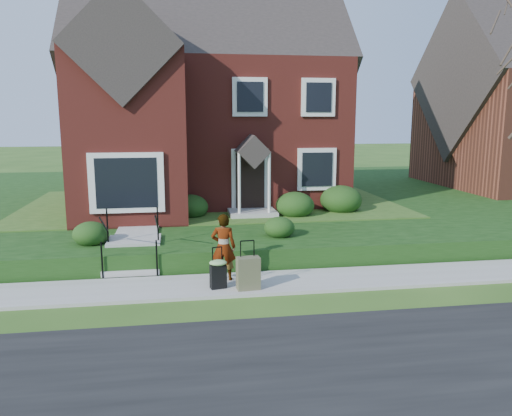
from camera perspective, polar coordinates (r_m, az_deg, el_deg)
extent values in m
plane|color=#2D5119|center=(11.93, -2.32, -8.90)|extent=(120.00, 120.00, 0.00)
cube|color=black|center=(7.44, 2.43, -21.54)|extent=(60.00, 6.00, 0.01)
cube|color=#9E9B93|center=(11.91, -2.33, -8.72)|extent=(60.00, 1.60, 0.08)
cube|color=#13340E|center=(22.99, 4.48, 1.25)|extent=(44.00, 20.00, 0.60)
cube|color=#9E9B93|center=(16.57, -12.97, -1.40)|extent=(1.20, 6.00, 0.06)
cube|color=maroon|center=(21.23, -5.52, 8.62)|extent=(10.00, 8.00, 5.40)
cube|color=maroon|center=(16.47, -14.36, 7.85)|extent=(3.60, 2.40, 5.40)
cube|color=silver|center=(15.44, -14.53, 2.84)|extent=(2.20, 0.30, 1.80)
cube|color=black|center=(17.45, -0.68, 2.85)|extent=(1.00, 0.12, 2.10)
cube|color=black|center=(17.91, 6.96, 4.42)|extent=(1.40, 0.10, 1.50)
cube|color=maroon|center=(22.03, 2.64, 21.53)|extent=(0.90, 0.90, 3.00)
cube|color=#9E9B93|center=(12.82, -14.11, -7.10)|extent=(1.40, 0.30, 0.15)
cube|color=#9E9B93|center=(13.06, -14.03, -6.08)|extent=(1.40, 0.30, 0.15)
cube|color=#9E9B93|center=(13.31, -13.94, -5.10)|extent=(1.40, 0.30, 0.15)
cube|color=#9E9B93|center=(13.56, -13.86, -4.15)|extent=(1.40, 0.30, 0.15)
cube|color=#9E9B93|center=(14.09, -13.68, -3.60)|extent=(1.40, 0.80, 0.15)
cylinder|color=black|center=(12.65, -17.19, -5.72)|extent=(0.04, 0.04, 0.90)
cylinder|color=black|center=(13.66, -16.62, -1.92)|extent=(0.04, 0.04, 0.90)
cylinder|color=black|center=(12.52, -11.27, -5.61)|extent=(0.04, 0.04, 0.90)
cylinder|color=black|center=(13.54, -11.17, -1.78)|extent=(0.04, 0.04, 0.90)
ellipsoid|color=#153610|center=(17.09, -18.24, 0.46)|extent=(1.56, 1.56, 1.09)
ellipsoid|color=#153610|center=(17.01, -7.50, 0.42)|extent=(1.20, 1.20, 0.84)
ellipsoid|color=#153610|center=(17.05, 4.48, 0.64)|extent=(1.31, 1.31, 0.92)
ellipsoid|color=#153610|center=(18.06, 9.70, 1.26)|extent=(1.49, 1.49, 1.04)
ellipsoid|color=#153610|center=(14.00, -18.40, -2.56)|extent=(0.95, 0.95, 0.66)
ellipsoid|color=#153610|center=(14.15, 2.67, -2.00)|extent=(0.88, 0.88, 0.61)
imported|color=#999999|center=(11.92, -3.74, -4.47)|extent=(0.65, 0.50, 1.61)
cube|color=black|center=(11.49, -4.34, -7.83)|extent=(0.39, 0.27, 0.54)
cylinder|color=black|center=(11.30, -4.39, -4.57)|extent=(0.22, 0.07, 0.03)
cylinder|color=black|center=(11.35, -4.92, -5.58)|extent=(0.02, 0.02, 0.41)
cylinder|color=black|center=(11.36, -3.83, -5.54)|extent=(0.02, 0.02, 0.41)
cylinder|color=black|center=(11.56, -4.96, -8.99)|extent=(0.05, 0.07, 0.06)
cylinder|color=black|center=(11.58, -3.69, -8.94)|extent=(0.05, 0.07, 0.06)
ellipsoid|color=#85B668|center=(11.39, -4.36, -6.24)|extent=(0.46, 0.40, 0.13)
cube|color=brown|center=(11.37, -0.89, -7.46)|extent=(0.54, 0.34, 0.75)
cylinder|color=black|center=(11.17, -0.90, -3.87)|extent=(0.31, 0.06, 0.03)
cylinder|color=black|center=(11.19, -1.69, -4.80)|extent=(0.02, 0.02, 0.36)
cylinder|color=black|center=(11.24, -0.11, -4.74)|extent=(0.02, 0.02, 0.36)
cylinder|color=black|center=(11.46, -1.79, -9.14)|extent=(0.05, 0.06, 0.06)
cylinder|color=black|center=(11.51, 0.02, -9.05)|extent=(0.05, 0.06, 0.06)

